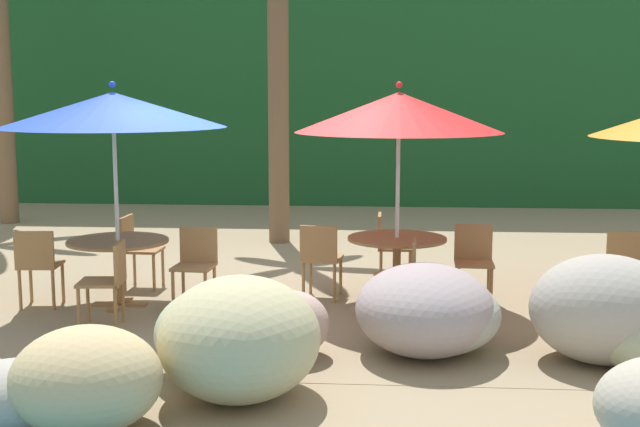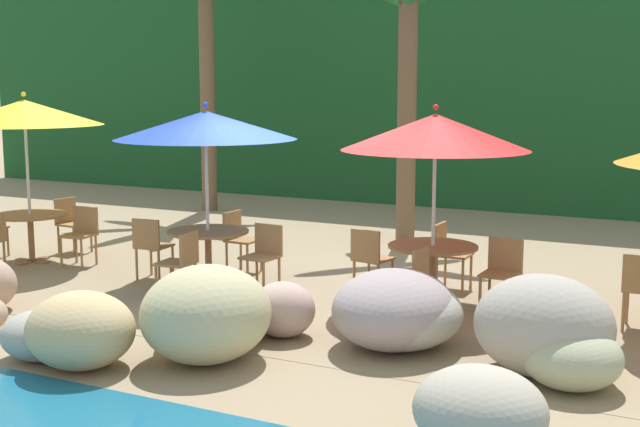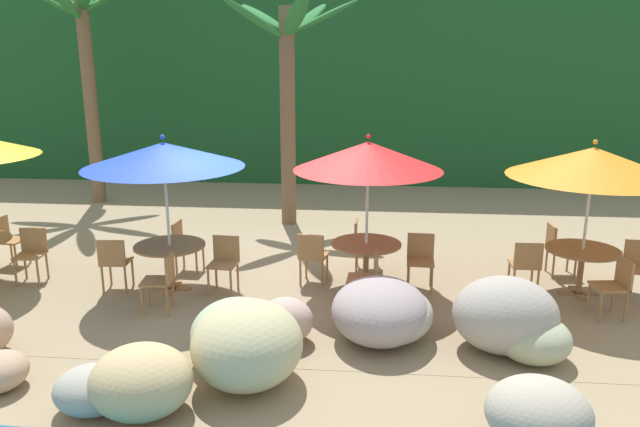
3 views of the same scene
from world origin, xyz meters
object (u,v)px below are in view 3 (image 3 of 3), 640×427
(chair_yellow_seaward, at_px, (32,251))
(chair_red_seaward, at_px, (420,257))
(chair_orange_inland, at_px, (557,246))
(dining_table_red, at_px, (366,251))
(chair_orange_seaward, at_px, (640,265))
(chair_blue_inland, at_px, (184,242))
(chair_orange_right, at_px, (616,283))
(chair_red_left, at_px, (312,254))
(dining_table_orange, at_px, (582,257))
(chair_blue_seaward, at_px, (224,260))
(umbrella_orange, at_px, (593,162))
(palm_tree_second, at_px, (288,78))
(chair_blue_right, at_px, (163,278))
(umbrella_red, at_px, (368,156))
(palm_tree_nearest, at_px, (85,44))
(chair_orange_left, at_px, (526,263))
(chair_red_right, at_px, (368,276))
(chair_yellow_inland, at_px, (7,237))
(chair_blue_left, at_px, (114,260))
(umbrella_blue, at_px, (164,155))
(dining_table_blue, at_px, (170,252))
(chair_red_inland, at_px, (362,240))

(chair_yellow_seaward, height_order, chair_red_seaward, same)
(chair_orange_inland, bearing_deg, chair_yellow_seaward, -172.90)
(dining_table_red, xyz_separation_m, chair_orange_seaward, (4.14, 0.01, -0.10))
(chair_blue_inland, bearing_deg, chair_orange_right, -11.14)
(chair_red_left, bearing_deg, dining_table_orange, -0.38)
(chair_blue_seaward, bearing_deg, chair_orange_right, -4.74)
(chair_blue_seaward, height_order, chair_orange_seaward, same)
(umbrella_orange, height_order, chair_orange_inland, umbrella_orange)
(chair_orange_seaward, xyz_separation_m, palm_tree_second, (-5.88, 3.64, 2.60))
(chair_blue_right, bearing_deg, umbrella_orange, 11.22)
(umbrella_red, relative_size, dining_table_red, 2.23)
(umbrella_red, distance_m, chair_orange_inland, 3.64)
(chair_blue_right, distance_m, palm_tree_nearest, 8.16)
(chair_blue_seaward, bearing_deg, chair_orange_left, 3.23)
(umbrella_red, height_order, chair_orange_left, umbrella_red)
(chair_orange_inland, bearing_deg, umbrella_orange, -81.03)
(chair_red_right, height_order, chair_orange_right, same)
(chair_orange_seaward, bearing_deg, umbrella_red, -179.88)
(chair_red_right, distance_m, chair_orange_left, 2.51)
(chair_orange_seaward, xyz_separation_m, chair_orange_right, (-0.65, -0.83, 0.00))
(chair_red_right, distance_m, chair_orange_seaward, 4.19)
(umbrella_orange, bearing_deg, palm_tree_second, 144.08)
(chair_yellow_inland, relative_size, chair_orange_right, 1.00)
(chair_blue_left, distance_m, chair_red_left, 3.08)
(chair_yellow_inland, distance_m, chair_orange_left, 8.71)
(chair_blue_seaward, height_order, chair_orange_left, same)
(chair_yellow_seaward, xyz_separation_m, palm_tree_second, (3.68, 3.86, 2.60))
(chair_orange_right, xyz_separation_m, palm_tree_nearest, (-10.26, 5.96, 3.31))
(palm_tree_second, bearing_deg, palm_tree_nearest, 163.46)
(umbrella_blue, height_order, chair_blue_right, umbrella_blue)
(chair_yellow_inland, xyz_separation_m, chair_orange_seaward, (10.40, -0.44, 0.00))
(chair_yellow_seaward, bearing_deg, chair_red_seaward, 2.48)
(chair_red_seaward, relative_size, dining_table_orange, 0.79)
(chair_red_right, bearing_deg, chair_yellow_seaward, 173.33)
(dining_table_blue, relative_size, chair_orange_right, 1.26)
(chair_red_inland, relative_size, chair_orange_inland, 1.00)
(chair_blue_left, relative_size, dining_table_orange, 0.79)
(chair_orange_seaward, relative_size, chair_orange_inland, 1.00)
(chair_orange_inland, bearing_deg, chair_orange_left, -127.25)
(chair_blue_right, distance_m, dining_table_red, 3.12)
(chair_yellow_inland, xyz_separation_m, chair_blue_left, (2.37, -0.99, 0.00))
(chair_blue_left, xyz_separation_m, chair_red_left, (3.03, 0.57, 0.00))
(umbrella_blue, bearing_deg, umbrella_red, 7.06)
(dining_table_blue, distance_m, chair_orange_left, 5.49)
(chair_blue_left, relative_size, chair_blue_right, 1.00)
(chair_red_seaward, relative_size, chair_orange_seaward, 1.00)
(dining_table_blue, xyz_separation_m, chair_orange_left, (5.48, 0.29, -0.10))
(umbrella_red, height_order, palm_tree_second, palm_tree_second)
(dining_table_blue, bearing_deg, chair_red_left, 10.66)
(chair_orange_left, bearing_deg, palm_tree_nearest, 150.40)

